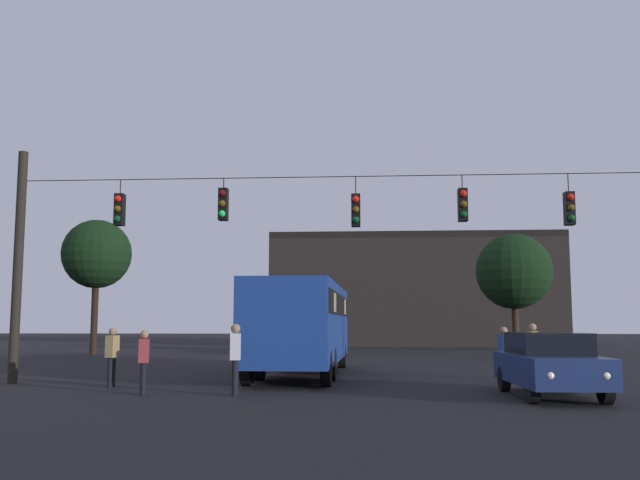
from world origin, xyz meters
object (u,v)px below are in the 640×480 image
(pedestrian_crossing_left, at_px, (144,359))
(pedestrian_trailing, at_px, (112,353))
(pedestrian_crossing_right, at_px, (504,351))
(car_near_right, at_px, (549,363))
(tree_left_silhouette, at_px, (514,272))
(car_far_left, at_px, (311,340))
(city_bus, at_px, (303,320))
(pedestrian_crossing_center, at_px, (533,349))
(pedestrian_near_bus, at_px, (235,355))
(tree_behind_building, at_px, (97,255))

(pedestrian_crossing_left, relative_size, pedestrian_trailing, 0.97)
(pedestrian_crossing_right, bearing_deg, pedestrian_trailing, -170.33)
(car_near_right, distance_m, tree_left_silhouette, 19.75)
(car_far_left, bearing_deg, car_near_right, -70.98)
(city_bus, bearing_deg, car_far_left, 93.53)
(pedestrian_crossing_center, height_order, pedestrian_near_bus, pedestrian_crossing_center)
(pedestrian_crossing_left, bearing_deg, car_near_right, 0.68)
(car_near_right, distance_m, pedestrian_crossing_center, 4.42)
(pedestrian_near_bus, xyz_separation_m, tree_behind_building, (-11.81, 20.98, 4.54))
(pedestrian_near_bus, bearing_deg, pedestrian_crossing_center, 28.97)
(car_near_right, bearing_deg, tree_left_silhouette, 80.62)
(city_bus, height_order, pedestrian_trailing, city_bus)
(city_bus, xyz_separation_m, pedestrian_crossing_right, (6.18, -2.81, -0.94))
(pedestrian_near_bus, bearing_deg, pedestrian_crossing_right, 28.82)
(pedestrian_crossing_left, distance_m, pedestrian_near_bus, 2.29)
(pedestrian_crossing_right, bearing_deg, tree_left_silhouette, 77.17)
(car_far_left, distance_m, pedestrian_crossing_center, 19.02)
(pedestrian_trailing, height_order, tree_behind_building, tree_behind_building)
(city_bus, relative_size, tree_behind_building, 1.48)
(car_far_left, xyz_separation_m, tree_left_silhouette, (10.61, -2.42, 3.56))
(car_near_right, relative_size, tree_behind_building, 0.58)
(car_near_right, relative_size, pedestrian_crossing_right, 2.67)
(pedestrian_crossing_right, bearing_deg, pedestrian_crossing_left, -157.58)
(pedestrian_crossing_right, relative_size, pedestrian_trailing, 1.01)
(tree_behind_building, bearing_deg, pedestrian_near_bus, -60.61)
(car_near_right, distance_m, pedestrian_crossing_right, 3.82)
(city_bus, xyz_separation_m, pedestrian_near_bus, (-1.04, -6.78, -0.88))
(pedestrian_crossing_left, bearing_deg, city_bus, 63.68)
(pedestrian_crossing_center, relative_size, pedestrian_crossing_right, 1.06)
(pedestrian_crossing_right, bearing_deg, car_far_left, 111.79)
(pedestrian_crossing_left, relative_size, pedestrian_crossing_right, 0.96)
(car_near_right, xyz_separation_m, tree_behind_building, (-19.37, 20.81, 4.73))
(pedestrian_crossing_center, relative_size, tree_left_silhouette, 0.28)
(car_near_right, height_order, pedestrian_crossing_center, pedestrian_crossing_center)
(pedestrian_near_bus, distance_m, tree_left_silhouette, 22.36)
(pedestrian_trailing, bearing_deg, car_near_right, -9.58)
(pedestrian_trailing, relative_size, tree_behind_building, 0.22)
(pedestrian_near_bus, relative_size, pedestrian_trailing, 1.06)
(tree_left_silhouette, bearing_deg, pedestrian_crossing_center, -99.71)
(pedestrian_crossing_left, bearing_deg, pedestrian_trailing, 127.20)
(car_near_right, distance_m, pedestrian_trailing, 11.56)
(pedestrian_near_bus, distance_m, tree_behind_building, 24.50)
(city_bus, height_order, pedestrian_crossing_right, city_bus)
(pedestrian_crossing_center, height_order, pedestrian_crossing_right, pedestrian_crossing_center)
(pedestrian_crossing_right, bearing_deg, tree_behind_building, 138.23)
(pedestrian_crossing_center, xyz_separation_m, tree_behind_building, (-20.00, 16.45, 4.54))
(city_bus, relative_size, pedestrian_trailing, 6.79)
(pedestrian_crossing_center, bearing_deg, city_bus, 162.51)
(pedestrian_near_bus, relative_size, tree_behind_building, 0.23)
(pedestrian_near_bus, bearing_deg, pedestrian_crossing_left, 178.79)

